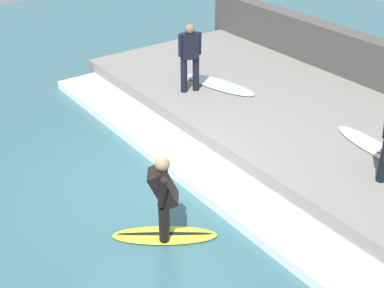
{
  "coord_description": "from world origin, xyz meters",
  "views": [
    {
      "loc": [
        -4.17,
        -6.69,
        5.39
      ],
      "look_at": [
        0.7,
        0.0,
        0.7
      ],
      "focal_mm": 50.0,
      "sensor_mm": 36.0,
      "label": 1
    }
  ],
  "objects_px": {
    "surfer_waiting_far": "(190,54)",
    "surfboard_spare": "(370,144)",
    "surfboard_waiting_far": "(220,85)",
    "surfboard_riding": "(165,235)",
    "surfer_riding": "(163,193)"
  },
  "relations": [
    {
      "from": "surfer_riding",
      "to": "surfboard_riding",
      "type": "bearing_deg",
      "value": -116.57
    },
    {
      "from": "surfboard_riding",
      "to": "surfer_waiting_far",
      "type": "bearing_deg",
      "value": 49.26
    },
    {
      "from": "surfboard_riding",
      "to": "surfer_riding",
      "type": "relative_size",
      "value": 1.14
    },
    {
      "from": "surfer_riding",
      "to": "surfboard_waiting_far",
      "type": "height_order",
      "value": "surfer_riding"
    },
    {
      "from": "surfboard_waiting_far",
      "to": "surfboard_spare",
      "type": "height_order",
      "value": "same"
    },
    {
      "from": "surfboard_waiting_far",
      "to": "surfboard_riding",
      "type": "bearing_deg",
      "value": -138.42
    },
    {
      "from": "surfer_waiting_far",
      "to": "surfboard_waiting_far",
      "type": "height_order",
      "value": "surfer_waiting_far"
    },
    {
      "from": "surfer_waiting_far",
      "to": "surfboard_spare",
      "type": "xyz_separation_m",
      "value": [
        1.23,
        -4.02,
        -0.84
      ]
    },
    {
      "from": "surfboard_riding",
      "to": "surfboard_spare",
      "type": "distance_m",
      "value": 4.31
    },
    {
      "from": "surfer_riding",
      "to": "surfboard_waiting_far",
      "type": "distance_m",
      "value": 5.04
    },
    {
      "from": "surfboard_spare",
      "to": "surfer_riding",
      "type": "bearing_deg",
      "value": 173.24
    },
    {
      "from": "surfboard_waiting_far",
      "to": "surfboard_spare",
      "type": "xyz_separation_m",
      "value": [
        0.5,
        -3.84,
        0.0
      ]
    },
    {
      "from": "surfer_waiting_far",
      "to": "surfboard_spare",
      "type": "distance_m",
      "value": 4.29
    },
    {
      "from": "surfer_riding",
      "to": "surfer_waiting_far",
      "type": "xyz_separation_m",
      "value": [
        3.03,
        3.52,
        0.49
      ]
    },
    {
      "from": "surfer_riding",
      "to": "surfboard_waiting_far",
      "type": "bearing_deg",
      "value": 41.58
    }
  ]
}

